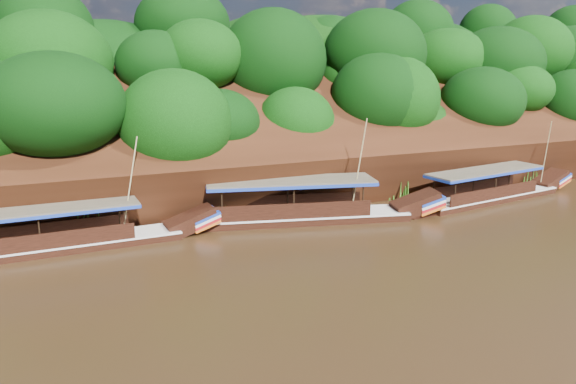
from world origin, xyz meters
name	(u,v)px	position (x,y,z in m)	size (l,w,h in m)	color
ground	(384,257)	(0.00, 0.00, 0.00)	(160.00, 160.00, 0.00)	black
riverbank	(243,154)	(-0.01, 22.73, 1.89)	(120.00, 30.06, 19.40)	black
boat_0	(498,192)	(14.23, 7.02, 0.54)	(14.80, 4.06, 6.02)	black
boat_1	(316,211)	(-0.36, 7.34, 0.62)	(15.92, 5.85, 7.09)	black
boat_2	(73,239)	(-14.85, 7.81, 0.55)	(15.61, 2.83, 6.34)	black
reeds	(252,204)	(-3.89, 9.53, 0.93)	(50.07, 2.03, 2.23)	#3A6E1B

